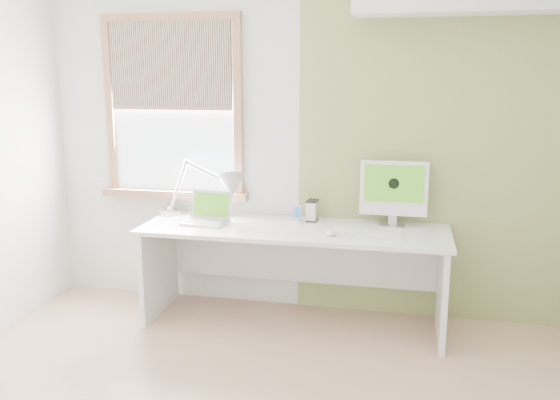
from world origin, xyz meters
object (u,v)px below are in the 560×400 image
(laptop, at_px, (208,215))
(external_drive, at_px, (312,210))
(desk_lamp, at_px, (219,189))
(imac, at_px, (394,190))
(desk, at_px, (295,251))

(laptop, relative_size, external_drive, 2.18)
(external_drive, bearing_deg, desk_lamp, -172.69)
(imac, bearing_deg, desk, -167.13)
(desk, relative_size, external_drive, 14.01)
(desk_lamp, distance_m, external_drive, 0.72)
(imac, bearing_deg, desk_lamp, -176.62)
(external_drive, distance_m, imac, 0.62)
(desk_lamp, distance_m, laptop, 0.22)
(desk, xyz_separation_m, imac, (0.69, 0.16, 0.46))
(laptop, bearing_deg, desk, 3.53)
(desk_lamp, bearing_deg, desk, -7.79)
(laptop, bearing_deg, external_drive, 15.76)
(desk_lamp, bearing_deg, imac, 3.38)
(desk_lamp, xyz_separation_m, laptop, (-0.05, -0.12, -0.18))
(desk, bearing_deg, external_drive, 60.45)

